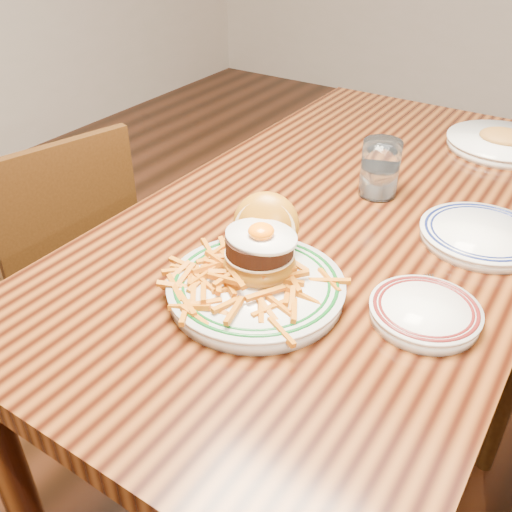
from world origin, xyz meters
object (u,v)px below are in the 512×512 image
Objects in this scene: side_plate at (425,311)px; chair_left at (63,259)px; main_plate at (258,271)px; table at (347,242)px.

chair_left is at bearing -168.76° from side_plate.
main_plate reaches higher than side_plate.
side_plate is (1.05, -0.06, 0.32)m from chair_left.
table is 0.41m from side_plate.
main_plate is (-0.01, -0.37, 0.13)m from table.
table is 4.74× the size of main_plate.
chair_left is at bearing 145.65° from main_plate.
main_plate reaches higher than table.
side_plate is at bearing 11.03° from chair_left.
table is 1.90× the size of chair_left.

